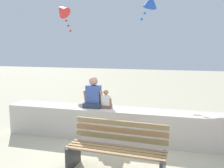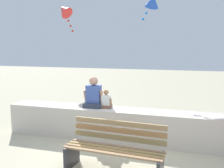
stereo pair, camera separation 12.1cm
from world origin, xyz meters
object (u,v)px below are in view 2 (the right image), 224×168
Objects in this scene: person_child at (106,101)px; kite_blue at (152,2)px; person_adult at (94,95)px; park_bench at (115,149)px; kite_red at (64,10)px.

person_child is 0.54× the size of kite_blue.
person_adult is 0.90× the size of kite_blue.
kite_blue is (0.77, 2.34, 2.67)m from person_child.
kite_blue is (1.08, 2.34, 2.55)m from person_adult.
park_bench is at bearing -58.09° from person_adult.
person_adult is 1.68× the size of person_child.
person_adult is 3.63m from kite_blue.
park_bench is at bearing -67.18° from person_child.
park_bench is 3.97× the size of person_child.
person_adult is at bearing -114.85° from kite_blue.
park_bench is 2.13× the size of kite_blue.
person_adult is 4.30m from kite_red.
kite_blue reaches higher than person_child.
kite_red is (-2.14, 2.78, 2.48)m from person_adult.
person_child is at bearing -48.56° from kite_red.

